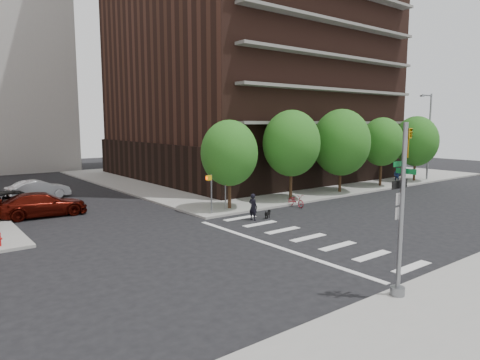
% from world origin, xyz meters
% --- Properties ---
extents(ground, '(120.00, 120.00, 0.00)m').
position_xyz_m(ground, '(0.00, 0.00, 0.00)').
color(ground, black).
rests_on(ground, ground).
extents(sidewalk_ne, '(39.00, 33.00, 0.15)m').
position_xyz_m(sidewalk_ne, '(20.50, 23.50, 0.07)').
color(sidewalk_ne, gray).
rests_on(sidewalk_ne, ground).
extents(crosswalk, '(3.85, 13.00, 0.01)m').
position_xyz_m(crosswalk, '(2.21, -0.00, 0.01)').
color(crosswalk, silver).
rests_on(crosswalk, ground).
extents(tree_a, '(4.00, 4.00, 5.90)m').
position_xyz_m(tree_a, '(4.00, 8.50, 4.04)').
color(tree_a, '#301E11').
rests_on(tree_a, sidewalk_ne).
extents(tree_b, '(4.50, 4.50, 6.65)m').
position_xyz_m(tree_b, '(10.00, 8.50, 4.54)').
color(tree_b, '#301E11').
rests_on(tree_b, sidewalk_ne).
extents(tree_c, '(5.00, 5.00, 6.80)m').
position_xyz_m(tree_c, '(16.00, 8.50, 4.45)').
color(tree_c, '#301E11').
rests_on(tree_c, sidewalk_ne).
extents(tree_d, '(4.00, 4.00, 6.20)m').
position_xyz_m(tree_d, '(22.00, 8.50, 4.34)').
color(tree_d, '#301E11').
rests_on(tree_d, sidewalk_ne).
extents(tree_e, '(4.50, 4.50, 6.35)m').
position_xyz_m(tree_e, '(28.00, 8.50, 4.25)').
color(tree_e, '#301E11').
rests_on(tree_e, sidewalk_ne).
extents(traffic_signal, '(0.90, 0.75, 6.00)m').
position_xyz_m(traffic_signal, '(-0.47, -7.49, 2.70)').
color(traffic_signal, slate).
rests_on(traffic_signal, sidewalk_s).
extents(pedestrian_signal, '(2.18, 0.67, 2.60)m').
position_xyz_m(pedestrian_signal, '(2.32, 7.92, 1.85)').
color(pedestrian_signal, slate).
rests_on(pedestrian_signal, sidewalk_ne).
extents(streetlamp, '(2.14, 0.22, 9.00)m').
position_xyz_m(streetlamp, '(29.82, 8.20, 5.29)').
color(streetlamp, slate).
rests_on(streetlamp, sidewalk_ne).
extents(parked_car_black, '(2.97, 6.18, 1.70)m').
position_xyz_m(parked_car_black, '(-8.20, 15.57, 0.85)').
color(parked_car_black, black).
rests_on(parked_car_black, ground).
extents(parked_car_maroon, '(2.62, 5.68, 1.61)m').
position_xyz_m(parked_car_maroon, '(-6.94, 14.40, 0.80)').
color(parked_car_maroon, '#450B06').
rests_on(parked_car_maroon, ground).
extents(parked_car_silver, '(2.10, 4.85, 1.55)m').
position_xyz_m(parked_car_silver, '(-5.57, 21.57, 0.78)').
color(parked_car_silver, '#B8BBC1').
rests_on(parked_car_silver, ground).
extents(scooter, '(0.84, 1.83, 0.93)m').
position_xyz_m(scooter, '(8.60, 6.50, 0.46)').
color(scooter, maroon).
rests_on(scooter, ground).
extents(dog_walker, '(0.69, 0.52, 1.71)m').
position_xyz_m(dog_walker, '(3.34, 5.08, 0.86)').
color(dog_walker, black).
rests_on(dog_walker, ground).
extents(dog, '(0.60, 0.37, 0.51)m').
position_xyz_m(dog, '(4.40, 4.89, 0.32)').
color(dog, black).
rests_on(dog, ground).
extents(pedestrian_far, '(0.83, 0.68, 1.56)m').
position_xyz_m(pedestrian_far, '(25.11, 8.67, 0.93)').
color(pedestrian_far, '#12224C').
rests_on(pedestrian_far, sidewalk_ne).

